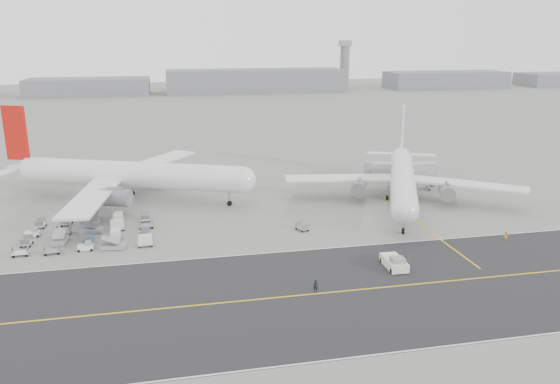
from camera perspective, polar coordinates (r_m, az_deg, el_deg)
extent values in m
plane|color=gray|center=(92.09, -1.09, -5.86)|extent=(700.00, 700.00, 0.00)
cube|color=#2C2C2E|center=(77.21, 5.15, -10.43)|extent=(220.00, 32.00, 0.02)
cube|color=gold|center=(77.20, 5.15, -10.42)|extent=(220.00, 0.30, 0.01)
cube|color=silver|center=(91.08, 2.28, -6.10)|extent=(220.00, 0.25, 0.01)
cube|color=silver|center=(64.22, 9.37, -16.49)|extent=(220.00, 0.25, 0.01)
cube|color=gold|center=(105.76, 14.60, -3.44)|extent=(0.30, 40.00, 0.01)
cylinder|color=gray|center=(368.23, 6.76, 12.77)|extent=(6.00, 6.00, 28.00)
cube|color=gray|center=(367.70, 6.84, 15.18)|extent=(7.00, 7.00, 3.50)
cylinder|color=silver|center=(120.67, -15.26, 1.76)|extent=(47.51, 23.52, 5.61)
sphere|color=silver|center=(112.47, -3.90, 1.28)|extent=(5.50, 5.50, 5.50)
cone|color=silver|center=(133.52, -25.29, 2.31)|extent=(10.75, 8.26, 5.05)
cube|color=red|center=(132.45, -25.90, 5.57)|extent=(5.17, 2.47, 11.94)
cube|color=silver|center=(130.17, -26.85, 1.86)|extent=(5.84, 9.31, 0.25)
cube|color=silver|center=(137.92, -24.45, 2.87)|extent=(5.84, 9.31, 0.25)
cube|color=silver|center=(108.75, -19.07, -0.49)|extent=(9.64, 27.44, 0.45)
cube|color=silver|center=(134.38, -13.04, 3.04)|extent=(20.61, 25.26, 0.45)
cylinder|color=slate|center=(111.92, -16.81, -0.58)|extent=(6.84, 5.46, 3.48)
cylinder|color=slate|center=(129.64, -12.82, 1.94)|extent=(6.84, 5.46, 3.48)
cylinder|color=black|center=(114.65, -5.30, -1.18)|extent=(1.17, 0.86, 1.06)
cylinder|color=black|center=(119.89, -16.53, -1.02)|extent=(1.17, 0.86, 1.06)
cylinder|color=black|center=(125.68, -15.18, -0.14)|extent=(1.17, 0.86, 1.06)
cylinder|color=gray|center=(114.22, -5.32, -0.47)|extent=(0.36, 0.36, 2.95)
cylinder|color=silver|center=(117.79, 12.70, 1.28)|extent=(21.62, 42.17, 5.01)
sphere|color=silver|center=(96.80, 12.94, -1.94)|extent=(4.91, 4.91, 4.91)
cone|color=silver|center=(140.00, 12.54, 3.77)|extent=(7.47, 9.60, 4.51)
cube|color=silver|center=(139.26, 12.71, 6.60)|extent=(2.33, 4.61, 10.65)
cube|color=silver|center=(140.70, 10.75, 3.99)|extent=(8.29, 5.32, 0.25)
cube|color=silver|center=(140.94, 14.33, 3.79)|extent=(8.29, 5.32, 0.25)
cube|color=silver|center=(119.28, 6.34, 1.46)|extent=(24.50, 8.98, 0.45)
cube|color=silver|center=(120.12, 18.96, 0.77)|extent=(22.36, 18.66, 0.45)
cylinder|color=slate|center=(117.29, 8.24, 0.50)|extent=(4.93, 6.11, 3.10)
cylinder|color=slate|center=(117.88, 17.05, 0.03)|extent=(4.93, 6.11, 3.10)
cylinder|color=black|center=(100.79, 12.74, -3.96)|extent=(0.88, 1.19, 1.08)
cylinder|color=black|center=(120.48, 11.13, -0.56)|extent=(0.88, 1.19, 1.08)
cylinder|color=black|center=(120.67, 13.98, -0.71)|extent=(0.88, 1.19, 1.08)
cylinder|color=gray|center=(100.35, 12.79, -3.26)|extent=(0.36, 0.36, 2.63)
cube|color=silver|center=(86.20, 11.83, -7.24)|extent=(2.82, 5.65, 1.26)
cube|color=gray|center=(84.76, 12.18, -6.98)|extent=(2.02, 1.84, 0.81)
cylinder|color=gray|center=(89.24, 10.99, -6.59)|extent=(0.19, 2.35, 0.14)
cylinder|color=black|center=(84.09, 11.62, -8.11)|extent=(0.38, 0.82, 0.81)
cylinder|color=black|center=(84.96, 13.10, -7.95)|extent=(0.38, 0.82, 0.81)
cylinder|color=black|center=(87.77, 10.57, -6.99)|extent=(0.38, 0.82, 0.81)
cylinder|color=black|center=(88.60, 11.99, -6.85)|extent=(0.38, 0.82, 0.81)
cylinder|color=gray|center=(130.57, 15.77, 1.16)|extent=(1.73, 1.73, 4.32)
cube|color=gray|center=(131.02, 15.71, 0.41)|extent=(3.33, 3.33, 0.76)
cube|color=#A8A7AC|center=(128.10, 12.60, 2.39)|extent=(16.46, 6.34, 2.81)
cube|color=gray|center=(126.68, 9.16, 2.43)|extent=(1.99, 3.65, 3.24)
cylinder|color=black|center=(132.45, 16.07, 0.52)|extent=(0.45, 0.70, 0.65)
imported|color=black|center=(76.86, 3.75, -9.76)|extent=(0.78, 0.64, 1.86)
imported|color=yellow|center=(102.57, 22.48, -4.28)|extent=(0.97, 0.83, 1.73)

